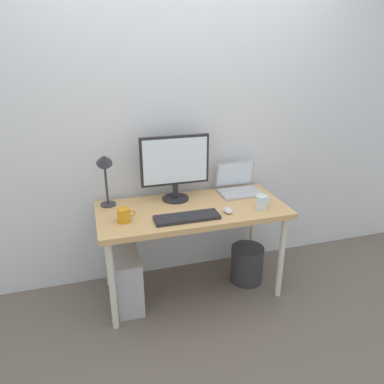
{
  "coord_description": "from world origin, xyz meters",
  "views": [
    {
      "loc": [
        -0.67,
        -2.29,
        1.78
      ],
      "look_at": [
        0.0,
        0.0,
        0.83
      ],
      "focal_mm": 33.94,
      "sensor_mm": 36.0,
      "label": 1
    }
  ],
  "objects": [
    {
      "name": "ground_plane",
      "position": [
        0.0,
        0.0,
        0.0
      ],
      "size": [
        6.0,
        6.0,
        0.0
      ],
      "primitive_type": "plane",
      "color": "#665B51"
    },
    {
      "name": "back_wall",
      "position": [
        0.0,
        0.37,
        1.3
      ],
      "size": [
        4.4,
        0.04,
        2.6
      ],
      "primitive_type": "cube",
      "color": "silver",
      "rests_on": "ground_plane"
    },
    {
      "name": "desk",
      "position": [
        0.0,
        0.0,
        0.64
      ],
      "size": [
        1.35,
        0.62,
        0.71
      ],
      "color": "tan",
      "rests_on": "ground_plane"
    },
    {
      "name": "monitor",
      "position": [
        -0.08,
        0.18,
        0.99
      ],
      "size": [
        0.51,
        0.2,
        0.49
      ],
      "color": "#232328",
      "rests_on": "desk"
    },
    {
      "name": "laptop",
      "position": [
        0.44,
        0.19,
        0.77
      ],
      "size": [
        0.32,
        0.26,
        0.23
      ],
      "color": "#B2B2B7",
      "rests_on": "desk"
    },
    {
      "name": "desk_lamp",
      "position": [
        -0.58,
        0.18,
        1.01
      ],
      "size": [
        0.11,
        0.16,
        0.42
      ],
      "color": "#333338",
      "rests_on": "desk"
    },
    {
      "name": "keyboard",
      "position": [
        -0.09,
        -0.17,
        0.72
      ],
      "size": [
        0.44,
        0.14,
        0.02
      ],
      "primitive_type": "cube",
      "color": "#232328",
      "rests_on": "desk"
    },
    {
      "name": "mouse",
      "position": [
        0.21,
        -0.15,
        0.73
      ],
      "size": [
        0.06,
        0.09,
        0.03
      ],
      "primitive_type": "ellipsoid",
      "color": "silver",
      "rests_on": "desk"
    },
    {
      "name": "coffee_mug",
      "position": [
        -0.49,
        -0.09,
        0.76
      ],
      "size": [
        0.12,
        0.09,
        0.09
      ],
      "color": "orange",
      "rests_on": "desk"
    },
    {
      "name": "glass_cup",
      "position": [
        0.47,
        -0.16,
        0.76
      ],
      "size": [
        0.12,
        0.08,
        0.1
      ],
      "color": "silver",
      "rests_on": "desk"
    },
    {
      "name": "computer_tower",
      "position": [
        -0.5,
        -0.03,
        0.21
      ],
      "size": [
        0.18,
        0.36,
        0.42
      ],
      "primitive_type": "cube",
      "color": "#B2B2B7",
      "rests_on": "ground_plane"
    },
    {
      "name": "wastebasket",
      "position": [
        0.46,
        -0.0,
        0.15
      ],
      "size": [
        0.26,
        0.26,
        0.3
      ],
      "primitive_type": "cylinder",
      "color": "#333338",
      "rests_on": "ground_plane"
    }
  ]
}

